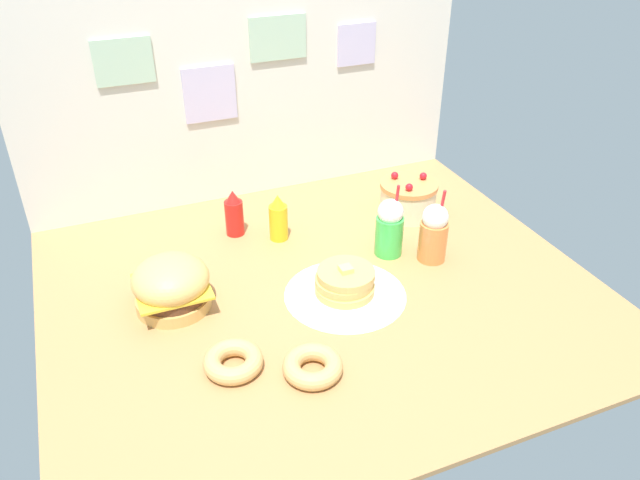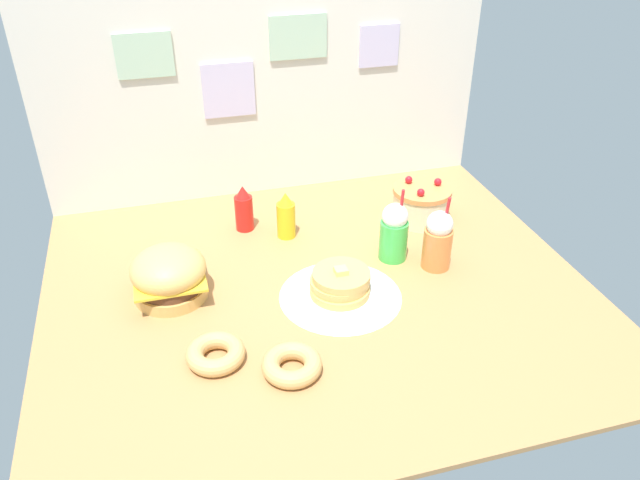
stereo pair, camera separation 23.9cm
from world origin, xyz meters
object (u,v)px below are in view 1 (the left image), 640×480
ketchup_bottle (234,214)px  cream_soda_cup (390,228)px  mustard_bottle (278,219)px  donut_pink_glaze (233,361)px  pancake_stack (345,285)px  burger (171,285)px  layer_cake (408,198)px  orange_float_cup (434,233)px  donut_chocolate (313,366)px

ketchup_bottle → cream_soda_cup: bearing=-35.9°
mustard_bottle → ketchup_bottle: bearing=146.1°
cream_soda_cup → donut_pink_glaze: bearing=-151.7°
pancake_stack → cream_soda_cup: size_ratio=1.13×
burger → mustard_bottle: bearing=30.6°
pancake_stack → layer_cake: 0.69m
layer_cake → orange_float_cup: 0.38m
layer_cake → cream_soda_cup: size_ratio=0.83×
orange_float_cup → donut_pink_glaze: size_ratio=1.61×
burger → cream_soda_cup: size_ratio=0.88×
donut_pink_glaze → donut_chocolate: bearing=-27.5°
layer_cake → orange_float_cup: bearing=-104.1°
ketchup_bottle → donut_chocolate: 0.93m
orange_float_cup → donut_chocolate: size_ratio=1.61×
mustard_bottle → orange_float_cup: bearing=-36.5°
pancake_stack → mustard_bottle: size_ratio=1.70×
pancake_stack → orange_float_cup: bearing=12.1°
burger → pancake_stack: size_ratio=0.78×
ketchup_bottle → orange_float_cup: orange_float_cup is taller
burger → cream_soda_cup: (0.89, 0.02, 0.03)m
burger → pancake_stack: (0.60, -0.18, -0.05)m
orange_float_cup → donut_chocolate: (-0.69, -0.43, -0.09)m
donut_chocolate → pancake_stack: bearing=52.0°
burger → orange_float_cup: size_ratio=0.88×
pancake_stack → donut_pink_glaze: pancake_stack is taller
burger → cream_soda_cup: cream_soda_cup is taller
layer_cake → donut_pink_glaze: bearing=-146.1°
cream_soda_cup → pancake_stack: bearing=-145.5°
cream_soda_cup → orange_float_cup: 0.18m
layer_cake → donut_pink_glaze: (-1.01, -0.68, -0.05)m
burger → ketchup_bottle: bearing=49.8°
ketchup_bottle → pancake_stack: bearing=-66.4°
layer_cake → ketchup_bottle: ketchup_bottle is taller
pancake_stack → cream_soda_cup: (0.28, 0.20, 0.08)m
ketchup_bottle → mustard_bottle: size_ratio=1.00×
burger → donut_chocolate: (0.34, -0.51, -0.06)m
cream_soda_cup → layer_cake: bearing=48.2°
burger → donut_pink_glaze: burger is taller
mustard_bottle → orange_float_cup: size_ratio=0.67×
burger → donut_chocolate: bearing=-56.6°
ketchup_bottle → donut_chocolate: ketchup_bottle is taller
cream_soda_cup → donut_chocolate: cream_soda_cup is taller
donut_chocolate → ketchup_bottle: bearing=89.5°
layer_cake → ketchup_bottle: size_ratio=1.25×
burger → pancake_stack: bearing=-16.2°
ketchup_bottle → mustard_bottle: (0.16, -0.11, 0.00)m
burger → donut_chocolate: size_ratio=1.43×
donut_pink_glaze → donut_chocolate: 0.26m
layer_cake → orange_float_cup: size_ratio=0.83×
layer_cake → mustard_bottle: 0.61m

